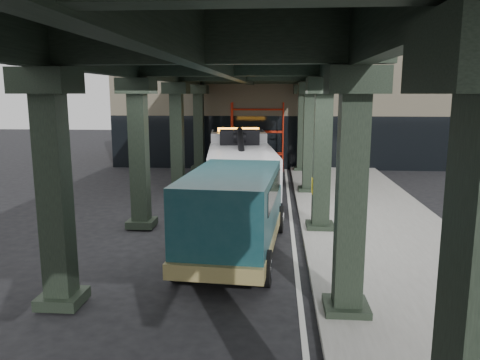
% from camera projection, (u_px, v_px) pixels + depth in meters
% --- Properties ---
extents(ground, '(90.00, 90.00, 0.00)m').
position_uv_depth(ground, '(236.00, 250.00, 13.71)').
color(ground, black).
rests_on(ground, ground).
extents(sidewalk, '(5.00, 40.00, 0.15)m').
position_uv_depth(sidewalk, '(378.00, 231.00, 15.31)').
color(sidewalk, gray).
rests_on(sidewalk, ground).
extents(lane_stripe, '(0.12, 38.00, 0.01)m').
position_uv_depth(lane_stripe, '(292.00, 231.00, 15.54)').
color(lane_stripe, silver).
rests_on(lane_stripe, ground).
extents(viaduct, '(7.40, 32.00, 6.40)m').
position_uv_depth(viaduct, '(229.00, 63.00, 14.71)').
color(viaduct, black).
rests_on(viaduct, ground).
extents(building, '(22.00, 10.00, 8.00)m').
position_uv_depth(building, '(290.00, 101.00, 32.44)').
color(building, '#C6B793').
rests_on(building, ground).
extents(scaffolding, '(3.08, 0.88, 4.00)m').
position_uv_depth(scaffolding, '(257.00, 135.00, 27.68)').
color(scaffolding, red).
rests_on(scaffolding, ground).
extents(tow_truck, '(3.60, 9.52, 3.05)m').
position_uv_depth(tow_truck, '(240.00, 163.00, 20.73)').
color(tow_truck, black).
rests_on(tow_truck, ground).
extents(towed_van, '(2.82, 6.22, 2.46)m').
position_uv_depth(towed_van, '(234.00, 211.00, 12.91)').
color(towed_van, '#123B41').
rests_on(towed_van, ground).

